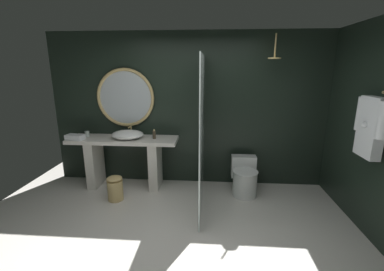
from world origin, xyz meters
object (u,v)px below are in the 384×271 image
Objects in this scene: tumbler_cup at (87,134)px; waste_bin at (115,188)px; round_wall_mirror at (125,98)px; rain_shower_head at (275,56)px; vessel_sink at (128,135)px; folded_hand_towel at (75,137)px; soap_dispenser at (154,135)px; toilet at (244,178)px; hanging_bathrobe at (371,124)px.

tumbler_cup reaches higher than waste_bin.
rain_shower_head is at bearing -6.25° from round_wall_mirror.
folded_hand_towel is at bearing -170.61° from vessel_sink.
waste_bin is at bearing -90.26° from round_wall_mirror.
soap_dispenser is 1.65m from toilet.
waste_bin is 1.34× the size of folded_hand_towel.
hanging_bathrobe is at bearing -12.43° from folded_hand_towel.
tumbler_cup is 0.16× the size of toilet.
tumbler_cup is at bearing -163.17° from round_wall_mirror.
round_wall_mirror is (0.65, 0.20, 0.60)m from tumbler_cup.
soap_dispenser is at bearing 159.13° from hanging_bathrobe.
vessel_sink reaches higher than soap_dispenser.
vessel_sink is 3.41m from hanging_bathrobe.
toilet is at bearing -10.28° from round_wall_mirror.
waste_bin is at bearing -24.68° from folded_hand_towel.
folded_hand_towel is (-2.78, -0.04, 0.64)m from toilet.
round_wall_mirror reaches higher than tumbler_cup.
vessel_sink is at bearing -71.92° from round_wall_mirror.
toilet is (-1.28, 0.93, -1.11)m from hanging_bathrobe.
round_wall_mirror is 3.43× the size of folded_hand_towel.
toilet is at bearing 10.65° from waste_bin.
waste_bin is at bearing -136.46° from soap_dispenser.
vessel_sink is 3.39× the size of soap_dispenser.
rain_shower_head is 3.15m from waste_bin.
soap_dispenser is 0.26× the size of toilet.
rain_shower_head reaches higher than soap_dispenser.
vessel_sink is at bearing -179.83° from rain_shower_head.
waste_bin is at bearing -100.72° from vessel_sink.
hanging_bathrobe is 3.56m from waste_bin.
hanging_bathrobe is (3.31, -1.30, -0.13)m from round_wall_mirror.
round_wall_mirror reaches higher than waste_bin.
rain_shower_head reaches higher than folded_hand_towel.
rain_shower_head reaches higher than vessel_sink.
toilet is (2.03, -0.37, -1.25)m from round_wall_mirror.
round_wall_mirror is at bearing 158.52° from hanging_bathrobe.
soap_dispenser is at bearing 179.41° from rain_shower_head.
rain_shower_head is at bearing -1.25° from tumbler_cup.
waste_bin is (-3.31, 0.55, -1.19)m from hanging_bathrobe.
waste_bin is at bearing 170.54° from hanging_bathrobe.
toilet is at bearing -163.58° from rain_shower_head.
soap_dispenser is 0.16× the size of round_wall_mirror.
soap_dispenser is (0.44, 0.03, 0.00)m from vessel_sink.
round_wall_mirror is (-0.09, 0.27, 0.58)m from vessel_sink.
vessel_sink is 0.69× the size of hanging_bathrobe.
round_wall_mirror is at bearing 89.74° from waste_bin.
toilet is 2.07m from waste_bin.
rain_shower_head is at bearing 131.43° from hanging_bathrobe.
rain_shower_head is at bearing 0.17° from vessel_sink.
round_wall_mirror is at bearing 173.75° from rain_shower_head.
hanging_bathrobe reaches higher than vessel_sink.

